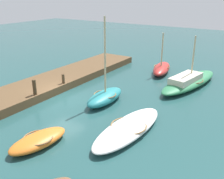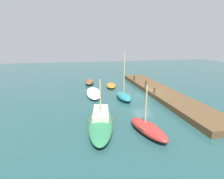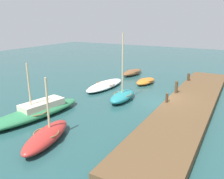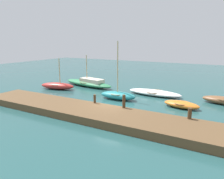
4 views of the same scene
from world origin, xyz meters
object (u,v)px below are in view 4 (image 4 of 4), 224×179
Objects in this scene: dinghy_orange at (181,104)px; sailboat_green at (88,83)px; mooring_post_west at (95,99)px; motorboat_white at (154,93)px; rowboat_brown at (224,100)px; rowboat_red at (57,86)px; mooring_post_mid_west at (124,101)px; rowboat_teal at (118,95)px; mooring_post_mid_east at (190,113)px.

sailboat_green reaches higher than dinghy_orange.
mooring_post_west is (6.15, -7.67, 0.51)m from sailboat_green.
motorboat_white is 0.74× the size of sailboat_green.
motorboat_white is at bearing 68.89° from mooring_post_west.
sailboat_green is 9.85m from mooring_post_west.
dinghy_orange is 0.84× the size of rowboat_brown.
rowboat_red is (-11.17, -2.87, 0.13)m from motorboat_white.
dinghy_orange is at bearing -14.45° from rowboat_red.
sailboat_green reaches higher than mooring_post_mid_west.
rowboat_teal reaches higher than dinghy_orange.
rowboat_brown is 11.88m from mooring_post_west.
rowboat_red is at bearing -163.29° from motorboat_white.
rowboat_red is 16.64m from mooring_post_mid_east.
mooring_post_west is 7.68m from mooring_post_mid_east.
sailboat_green is 7.57× the size of mooring_post_mid_west.
rowboat_teal is 1.47× the size of rowboat_brown.
mooring_post_mid_west reaches higher than rowboat_brown.
rowboat_red reaches higher than dinghy_orange.
dinghy_orange is 0.56× the size of motorboat_white.
mooring_post_mid_east is at bearing -28.96° from rowboat_red.
rowboat_teal is 0.72× the size of sailboat_green.
rowboat_brown is at bearing 17.30° from rowboat_teal.
rowboat_red is 9.46m from mooring_post_west.
sailboat_green is at bearing 146.79° from rowboat_teal.
rowboat_teal reaches higher than rowboat_red.
motorboat_white is 4.28m from rowboat_teal.
motorboat_white is at bearing -172.79° from rowboat_brown.
rowboat_teal is at bearing -152.78° from rowboat_brown.
mooring_post_mid_west is 4.94m from mooring_post_mid_east.
mooring_post_west is at bearing 180.00° from mooring_post_mid_east.
rowboat_teal reaches higher than mooring_post_mid_west.
rowboat_red is at bearing -173.10° from dinghy_orange.
rowboat_brown is at bearing 51.61° from dinghy_orange.
dinghy_orange is at bearing 108.41° from mooring_post_mid_east.
mooring_post_west is at bearing -134.97° from rowboat_brown.
mooring_post_mid_east is (7.53, -3.90, 0.53)m from rowboat_teal.
motorboat_white is 6.62m from rowboat_brown.
rowboat_brown is (3.14, 3.02, 0.06)m from dinghy_orange.
mooring_post_mid_west is (-6.68, -7.21, 0.76)m from rowboat_brown.
rowboat_red is (-14.65, 0.20, 0.12)m from dinghy_orange.
rowboat_red is at bearing 174.45° from rowboat_teal.
mooring_post_mid_west reaches higher than mooring_post_west.
rowboat_teal is (-2.66, -3.35, 0.15)m from motorboat_white.
rowboat_red is 4.26× the size of mooring_post_mid_west.
rowboat_brown is at bearing -4.65° from rowboat_red.
mooring_post_mid_east is (4.88, -7.26, 0.68)m from motorboat_white.
rowboat_brown is (6.62, -0.05, 0.07)m from motorboat_white.
dinghy_orange is 4.46m from mooring_post_mid_east.
rowboat_red reaches higher than mooring_post_west.
mooring_post_west is (-9.42, -7.21, 0.59)m from rowboat_brown.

